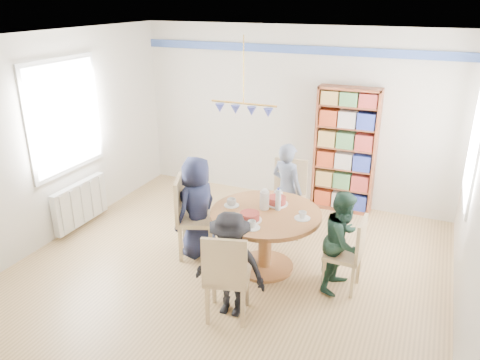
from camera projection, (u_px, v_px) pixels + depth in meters
The scene contains 14 objects.
ground at pixel (227, 273), 5.60m from camera, with size 5.00×5.00×0.00m, color tan.
room_shell at pixel (236, 120), 5.82m from camera, with size 5.00×5.00×5.00m.
radiator at pixel (80, 203), 6.61m from camera, with size 0.12×1.00×0.60m.
dining_table at pixel (265, 227), 5.50m from camera, with size 1.30×1.30×0.75m.
chair_left at pixel (189, 213), 5.80m from camera, with size 0.60×0.60×1.04m.
chair_right at pixel (350, 251), 5.13m from camera, with size 0.40×0.40×0.88m.
chair_far at pixel (289, 193), 6.41m from camera, with size 0.51×0.51×1.02m.
chair_near at pixel (226, 274), 4.60m from camera, with size 0.54×0.54×0.99m.
person_left at pixel (197, 207), 5.80m from camera, with size 0.63×0.41×1.30m, color #161A32.
person_right at pixel (343, 241), 5.13m from camera, with size 0.57×0.44×1.17m, color #193226.
person_far at pixel (287, 190), 6.28m from camera, with size 0.48×0.31×1.31m, color gray.
person_near at pixel (230, 265), 4.70m from camera, with size 0.74×0.43×1.15m, color black.
bookshelf at pixel (345, 152), 6.94m from camera, with size 0.90×0.27×1.89m.
tableware at pixel (265, 206), 5.44m from camera, with size 1.06×1.06×0.28m.
Camera 1 is at (2.03, -4.34, 3.11)m, focal length 35.00 mm.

